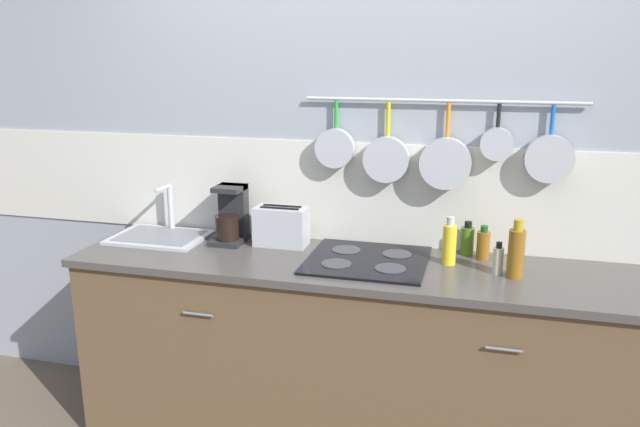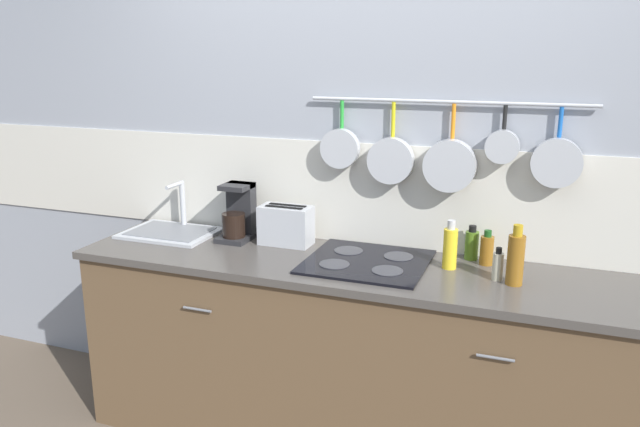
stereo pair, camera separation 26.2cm
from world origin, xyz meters
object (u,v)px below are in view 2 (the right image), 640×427
object	(u,v)px
bottle_olive_oil	(450,247)
bottle_hot_sauce	(487,249)
toaster	(286,225)
coffee_maker	(238,216)
bottle_cooking_wine	(472,244)
bottle_vinegar	(516,258)
bottle_sesame_oil	(498,266)

from	to	relation	value
bottle_olive_oil	bottle_hot_sauce	distance (m)	0.18
toaster	bottle_olive_oil	size ratio (longest dim) A/B	1.24
coffee_maker	bottle_cooking_wine	bearing A→B (deg)	4.16
bottle_hot_sauce	bottle_vinegar	xyz separation A→B (m)	(0.13, -0.21, 0.04)
bottle_cooking_wine	bottle_vinegar	world-z (taller)	bottle_vinegar
coffee_maker	bottle_olive_oil	xyz separation A→B (m)	(1.06, -0.07, -0.02)
bottle_hot_sauce	bottle_vinegar	size ratio (longest dim) A/B	0.63
toaster	bottle_cooking_wine	world-z (taller)	toaster
bottle_sesame_oil	bottle_hot_sauce	bearing A→B (deg)	109.24
bottle_cooking_wine	bottle_sesame_oil	bearing A→B (deg)	-59.79
toaster	coffee_maker	bearing A→B (deg)	179.35
bottle_sesame_oil	bottle_vinegar	bearing A→B (deg)	-20.95
toaster	bottle_sesame_oil	distance (m)	1.02
coffee_maker	bottle_vinegar	world-z (taller)	coffee_maker
bottle_hot_sauce	bottle_olive_oil	bearing A→B (deg)	-143.90
bottle_sesame_oil	bottle_olive_oil	bearing A→B (deg)	159.97
toaster	bottle_vinegar	bearing A→B (deg)	-9.09
bottle_sesame_oil	bottle_vinegar	distance (m)	0.09
bottle_olive_oil	bottle_sesame_oil	world-z (taller)	bottle_olive_oil
toaster	bottle_vinegar	xyz separation A→B (m)	(1.08, -0.17, 0.02)
bottle_olive_oil	bottle_hot_sauce	bearing A→B (deg)	36.10
coffee_maker	bottle_hot_sauce	distance (m)	1.21
coffee_maker	bottle_vinegar	xyz separation A→B (m)	(1.34, -0.18, -0.01)
toaster	bottle_cooking_wine	bearing A→B (deg)	5.58
bottle_olive_oil	bottle_sesame_oil	xyz separation A→B (m)	(0.21, -0.08, -0.03)
bottle_olive_oil	bottle_cooking_wine	bearing A→B (deg)	64.93
coffee_maker	bottle_cooking_wine	distance (m)	1.14
coffee_maker	bottle_hot_sauce	world-z (taller)	coffee_maker
bottle_sesame_oil	toaster	bearing A→B (deg)	171.75
bottle_sesame_oil	bottle_vinegar	size ratio (longest dim) A/B	0.56
bottle_olive_oil	bottle_cooking_wine	world-z (taller)	bottle_olive_oil
bottle_olive_oil	bottle_cooking_wine	xyz separation A→B (m)	(0.07, 0.16, -0.03)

